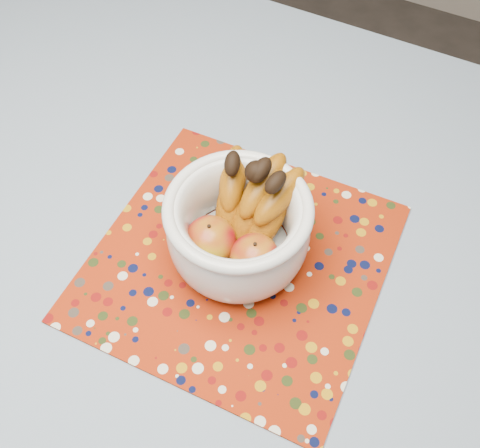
# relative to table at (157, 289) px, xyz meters

# --- Properties ---
(table) EXTENTS (1.20, 1.20, 0.75)m
(table) POSITION_rel_table_xyz_m (0.00, 0.00, 0.00)
(table) COLOR brown
(table) RESTS_ON ground
(tablecloth) EXTENTS (1.32, 1.32, 0.01)m
(tablecloth) POSITION_rel_table_xyz_m (0.00, 0.00, 0.08)
(tablecloth) COLOR slate
(tablecloth) RESTS_ON table
(placemat) EXTENTS (0.42, 0.42, 0.00)m
(placemat) POSITION_rel_table_xyz_m (0.12, 0.06, 0.09)
(placemat) COLOR maroon
(placemat) RESTS_ON tablecloth
(fruit_bowl) EXTENTS (0.20, 0.21, 0.16)m
(fruit_bowl) POSITION_rel_table_xyz_m (0.11, 0.08, 0.16)
(fruit_bowl) COLOR white
(fruit_bowl) RESTS_ON placemat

